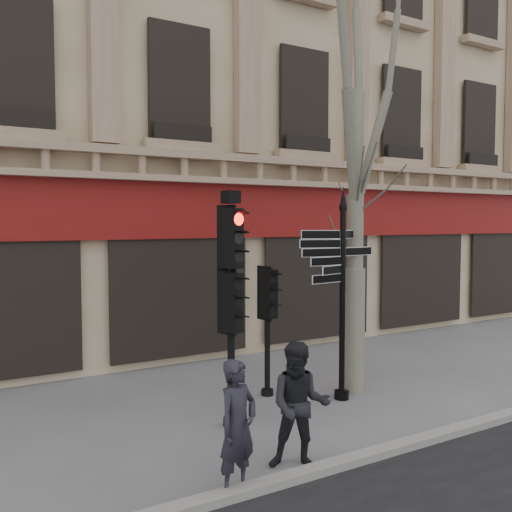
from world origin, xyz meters
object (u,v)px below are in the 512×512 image
Objects in this scene: fingerpost at (343,257)px; traffic_signal_main at (231,279)px; plane_tree at (357,49)px; traffic_signal_secondary at (267,308)px; pedestrian_b at (300,405)px; pedestrian_a at (238,427)px.

fingerpost is 1.04× the size of traffic_signal_main.
traffic_signal_secondary is at bearing 155.29° from plane_tree.
traffic_signal_secondary is 0.26× the size of plane_tree.
traffic_signal_secondary is 3.37m from pedestrian_b.
traffic_signal_secondary is at bearing 32.70° from pedestrian_a.
plane_tree reaches higher than pedestrian_a.
fingerpost reaches higher than traffic_signal_main.
fingerpost is 4.56m from pedestrian_a.
pedestrian_a is at bearing -144.43° from fingerpost.
traffic_signal_main is at bearing -148.06° from traffic_signal_secondary.
traffic_signal_main is (-2.46, -0.15, -0.27)m from fingerpost.
plane_tree reaches higher than traffic_signal_main.
traffic_signal_secondary is 1.46× the size of pedestrian_a.
fingerpost is at bearing 12.87° from pedestrian_a.
pedestrian_b is (1.07, 0.20, 0.03)m from pedestrian_a.
traffic_signal_secondary reaches higher than pedestrian_a.
traffic_signal_secondary is at bearing 24.02° from traffic_signal_main.
pedestrian_a is at bearing -133.68° from traffic_signal_secondary.
pedestrian_a is (-3.52, -2.22, -1.85)m from fingerpost.
fingerpost reaches higher than pedestrian_a.
fingerpost is 3.96m from plane_tree.
traffic_signal_main is 2.30× the size of pedestrian_a.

